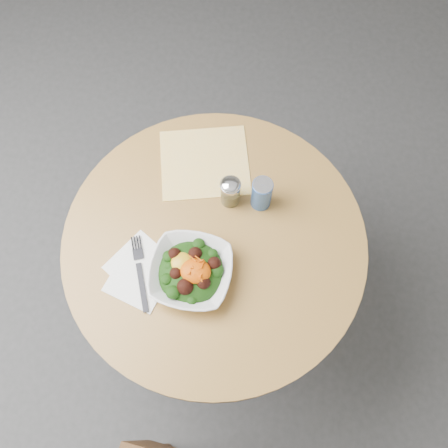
% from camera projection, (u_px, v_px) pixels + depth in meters
% --- Properties ---
extents(ground, '(6.00, 6.00, 0.00)m').
position_uv_depth(ground, '(217.00, 303.00, 2.15)').
color(ground, '#323234').
rests_on(ground, ground).
extents(table, '(0.90, 0.90, 0.75)m').
position_uv_depth(table, '(215.00, 262.00, 1.65)').
color(table, black).
rests_on(table, ground).
extents(cloth_napkin, '(0.32, 0.30, 0.00)m').
position_uv_depth(cloth_napkin, '(205.00, 162.00, 1.57)').
color(cloth_napkin, '#FFAD0D').
rests_on(cloth_napkin, table).
extents(paper_napkins, '(0.22, 0.25, 0.00)m').
position_uv_depth(paper_napkins, '(140.00, 272.00, 1.42)').
color(paper_napkins, white).
rests_on(paper_napkins, table).
extents(salad_bowl, '(0.24, 0.24, 0.09)m').
position_uv_depth(salad_bowl, '(191.00, 272.00, 1.39)').
color(salad_bowl, silver).
rests_on(salad_bowl, table).
extents(fork, '(0.10, 0.23, 0.00)m').
position_uv_depth(fork, '(140.00, 270.00, 1.42)').
color(fork, black).
rests_on(fork, table).
extents(spice_shaker, '(0.06, 0.06, 0.11)m').
position_uv_depth(spice_shaker, '(230.00, 192.00, 1.47)').
color(spice_shaker, silver).
rests_on(spice_shaker, table).
extents(beverage_can, '(0.06, 0.06, 0.12)m').
position_uv_depth(beverage_can, '(262.00, 194.00, 1.46)').
color(beverage_can, navy).
rests_on(beverage_can, table).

